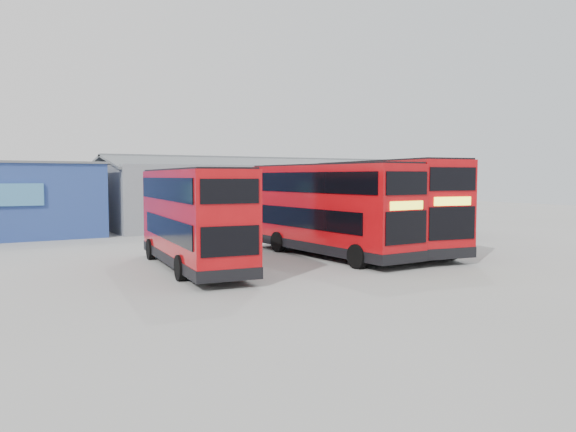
# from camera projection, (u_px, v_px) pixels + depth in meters

# --- Properties ---
(ground_plane) EXTENTS (120.00, 120.00, 0.00)m
(ground_plane) POSITION_uv_depth(u_px,v_px,m) (324.00, 254.00, 30.01)
(ground_plane) COLOR gray
(ground_plane) RESTS_ON ground
(office_block) EXTENTS (12.30, 8.32, 5.12)m
(office_block) POSITION_uv_depth(u_px,v_px,m) (4.00, 199.00, 38.12)
(office_block) COLOR navy
(office_block) RESTS_ON ground
(maintenance_shed) EXTENTS (30.50, 12.00, 5.89)m
(maintenance_shed) POSITION_uv_depth(u_px,v_px,m) (272.00, 193.00, 51.06)
(maintenance_shed) COLOR gray
(maintenance_shed) RESTS_ON ground
(double_decker_left) EXTENTS (3.71, 10.75, 4.46)m
(double_decker_left) POSITION_uv_depth(u_px,v_px,m) (193.00, 219.00, 24.91)
(double_decker_left) COLOR #AD090E
(double_decker_left) RESTS_ON ground
(double_decker_centre) EXTENTS (3.18, 11.36, 4.76)m
(double_decker_centre) POSITION_uv_depth(u_px,v_px,m) (328.00, 211.00, 28.87)
(double_decker_centre) COLOR #AD090E
(double_decker_centre) RESTS_ON ground
(double_decker_right) EXTENTS (4.63, 12.04, 4.98)m
(double_decker_right) POSITION_uv_depth(u_px,v_px,m) (384.00, 206.00, 30.84)
(double_decker_right) COLOR #AD090E
(double_decker_right) RESTS_ON ground
(single_decker_blue) EXTENTS (2.75, 10.90, 2.94)m
(single_decker_blue) POSITION_uv_depth(u_px,v_px,m) (400.00, 212.00, 41.96)
(single_decker_blue) COLOR black
(single_decker_blue) RESTS_ON ground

